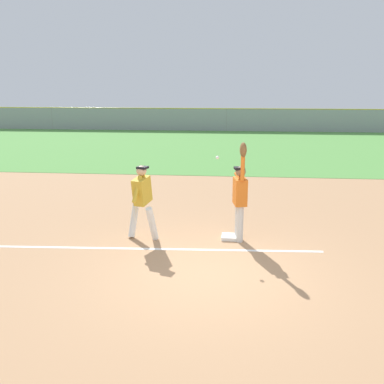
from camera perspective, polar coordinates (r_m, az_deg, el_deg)
name	(u,v)px	position (r m, az deg, el deg)	size (l,w,h in m)	color
ground_plane	(210,273)	(8.22, 2.36, -10.81)	(76.06, 76.06, 0.00)	tan
outfield_grass	(224,146)	(24.14, 4.36, 6.09)	(53.01, 15.68, 0.01)	#549342
chalk_foul_line	(47,247)	(9.95, -18.84, -6.98)	(12.00, 0.10, 0.01)	white
first_base	(230,237)	(9.95, 5.09, -6.01)	(0.38, 0.38, 0.08)	white
fielder	(240,193)	(9.54, 6.45, -0.13)	(0.33, 0.90, 2.28)	silver
runner	(142,197)	(9.68, -6.67, -0.69)	(0.76, 0.83, 1.72)	white
baseball	(217,158)	(9.36, 3.41, 4.63)	(0.07, 0.07, 0.07)	white
outfield_fence	(226,120)	(31.84, 4.63, 9.61)	(53.09, 0.08, 1.67)	#93999E
parked_car_blue	(163,117)	(36.32, -3.85, 9.97)	(4.54, 2.39, 1.25)	#23389E
parked_car_green	(235,118)	(35.87, 5.72, 9.88)	(4.58, 2.48, 1.25)	#1E6B33
parked_car_silver	(304,118)	(36.29, 14.75, 9.53)	(4.56, 2.45, 1.25)	#B7B7BC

